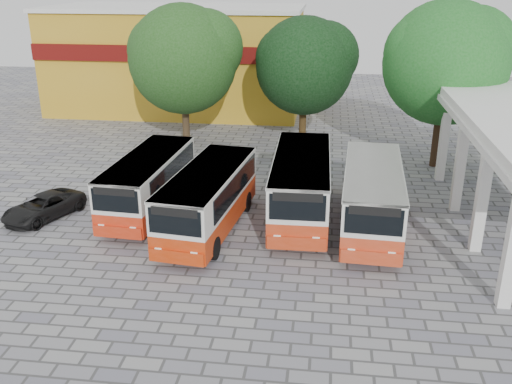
# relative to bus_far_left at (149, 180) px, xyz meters

# --- Properties ---
(ground) EXTENTS (90.00, 90.00, 0.00)m
(ground) POSITION_rel_bus_far_left_xyz_m (6.93, -4.09, -1.60)
(ground) COLOR gray
(ground) RESTS_ON ground
(shophouse_block) EXTENTS (20.40, 10.40, 8.30)m
(shophouse_block) POSITION_rel_bus_far_left_xyz_m (-4.07, 21.90, 2.56)
(shophouse_block) COLOR #B98A1B
(shophouse_block) RESTS_ON ground
(bus_far_left) EXTENTS (2.80, 7.78, 2.76)m
(bus_far_left) POSITION_rel_bus_far_left_xyz_m (0.00, 0.00, 0.00)
(bus_far_left) COLOR red
(bus_far_left) RESTS_ON ground
(bus_centre_left) EXTENTS (3.30, 8.13, 2.84)m
(bus_centre_left) POSITION_rel_bus_far_left_xyz_m (3.29, -1.83, 0.05)
(bus_centre_left) COLOR #B42B06
(bus_centre_left) RESTS_ON ground
(bus_centre_right) EXTENTS (2.69, 8.43, 3.03)m
(bus_centre_right) POSITION_rel_bus_far_left_xyz_m (7.30, 0.14, 0.15)
(bus_centre_right) COLOR #B2300F
(bus_centre_right) RESTS_ON ground
(bus_far_right) EXTENTS (2.91, 8.27, 2.94)m
(bus_far_right) POSITION_rel_bus_far_left_xyz_m (10.50, -0.82, 0.10)
(bus_far_right) COLOR #BC3616
(bus_far_right) RESTS_ON ground
(tree_left) EXTENTS (7.25, 6.90, 9.18)m
(tree_left) POSITION_rel_bus_far_left_xyz_m (-0.77, 10.98, 4.36)
(tree_left) COLOR #473521
(tree_left) RESTS_ON ground
(tree_middle) EXTENTS (6.58, 6.27, 8.40)m
(tree_middle) POSITION_rel_bus_far_left_xyz_m (6.84, 12.28, 3.87)
(tree_middle) COLOR #463116
(tree_middle) RESTS_ON ground
(tree_right) EXTENTS (7.37, 7.02, 9.62)m
(tree_right) POSITION_rel_bus_far_left_xyz_m (14.92, 8.88, 4.75)
(tree_right) COLOR #392517
(tree_right) RESTS_ON ground
(parked_car) EXTENTS (3.33, 4.47, 1.13)m
(parked_car) POSITION_rel_bus_far_left_xyz_m (-4.78, -1.40, -1.03)
(parked_car) COLOR black
(parked_car) RESTS_ON ground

